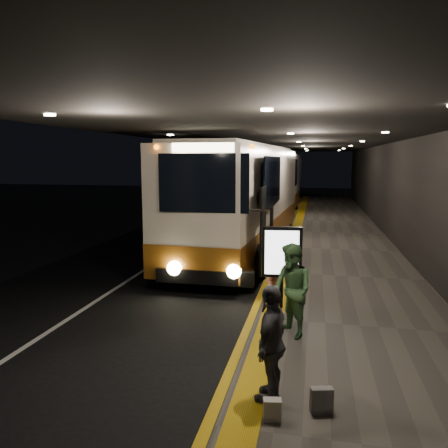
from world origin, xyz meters
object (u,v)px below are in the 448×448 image
(coach_third, at_px, (285,180))
(bag_polka, at_px, (322,400))
(info_sign, at_px, (282,254))
(coach_main, at_px, (244,202))
(bag_plain, at_px, (272,410))
(stanchion_post, at_px, (280,274))
(passenger_waiting_green, at_px, (292,291))
(passenger_boarding, at_px, (275,265))
(passenger_waiting_grey, at_px, (272,343))
(coach_second, at_px, (274,187))

(coach_third, xyz_separation_m, bag_polka, (3.00, -35.52, -1.44))
(info_sign, bearing_deg, coach_main, 100.00)
(bag_plain, relative_size, info_sign, 0.16)
(coach_main, bearing_deg, stanchion_post, -68.86)
(info_sign, bearing_deg, coach_third, 87.67)
(coach_third, relative_size, passenger_waiting_green, 6.32)
(bag_polka, bearing_deg, stanchion_post, 100.74)
(coach_main, height_order, bag_polka, coach_main)
(passenger_boarding, relative_size, info_sign, 0.92)
(passenger_boarding, xyz_separation_m, passenger_waiting_green, (0.52, -2.19, 0.03))
(passenger_waiting_grey, xyz_separation_m, stanchion_post, (-0.28, 5.11, -0.31))
(stanchion_post, bearing_deg, info_sign, -83.74)
(passenger_boarding, xyz_separation_m, passenger_waiting_grey, (0.36, -4.64, -0.03))
(coach_second, xyz_separation_m, bag_polka, (2.77, -22.46, -1.57))
(coach_main, xyz_separation_m, passenger_waiting_grey, (2.24, -11.22, -0.94))
(passenger_waiting_green, xyz_separation_m, bag_polka, (0.57, -2.66, -0.75))
(coach_third, distance_m, bag_plain, 35.95)
(passenger_boarding, relative_size, passenger_waiting_green, 0.97)
(coach_second, bearing_deg, coach_third, 91.94)
(coach_main, relative_size, bag_polka, 35.53)
(bag_polka, xyz_separation_m, stanchion_post, (-1.01, 5.33, 0.38))
(coach_third, distance_m, bag_polka, 35.68)
(coach_main, bearing_deg, passenger_waiting_green, -71.38)
(coach_second, bearing_deg, bag_plain, -83.79)
(bag_plain, bearing_deg, passenger_waiting_green, 88.40)
(coach_main, bearing_deg, info_sign, -70.50)
(bag_polka, xyz_separation_m, info_sign, (-0.89, 4.27, 1.14))
(passenger_waiting_grey, bearing_deg, stanchion_post, -165.86)
(coach_second, xyz_separation_m, coach_third, (-0.23, 13.06, -0.13))
(coach_third, height_order, bag_polka, coach_third)
(coach_second, distance_m, passenger_waiting_grey, 22.35)
(coach_main, xyz_separation_m, stanchion_post, (1.96, -6.11, -1.25))
(bag_polka, height_order, bag_plain, bag_polka)
(coach_second, height_order, info_sign, coach_second)
(passenger_boarding, bearing_deg, stanchion_post, -8.94)
(coach_main, xyz_separation_m, bag_polka, (2.97, -11.44, -1.63))
(coach_main, height_order, bag_plain, coach_main)
(coach_third, height_order, passenger_boarding, coach_third)
(coach_second, height_order, passenger_boarding, coach_second)
(bag_plain, bearing_deg, coach_main, 101.15)
(passenger_waiting_green, bearing_deg, bag_plain, -40.08)
(passenger_waiting_green, height_order, bag_plain, passenger_waiting_green)
(passenger_waiting_green, distance_m, passenger_waiting_grey, 2.45)
(coach_second, xyz_separation_m, info_sign, (1.87, -18.19, -0.43))
(passenger_waiting_grey, relative_size, stanchion_post, 1.55)
(passenger_boarding, relative_size, stanchion_post, 1.61)
(passenger_waiting_grey, height_order, bag_plain, passenger_waiting_grey)
(coach_third, relative_size, bag_plain, 38.67)
(coach_third, distance_m, passenger_boarding, 30.73)
(coach_main, distance_m, bag_plain, 12.09)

